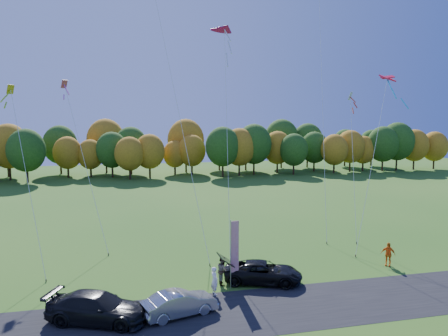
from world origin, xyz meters
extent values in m
plane|color=#235516|center=(0.00, 0.00, 0.00)|extent=(160.00, 160.00, 0.00)
cube|color=black|center=(0.00, -4.00, 0.01)|extent=(90.00, 6.00, 0.01)
imported|color=black|center=(1.20, -0.07, 0.71)|extent=(5.62, 4.02, 1.42)
imported|color=#9F9EA3|center=(-4.81, -3.60, 0.69)|extent=(4.41, 2.56, 1.38)
imported|color=black|center=(-9.17, -3.37, 0.79)|extent=(5.90, 4.16, 1.59)
imported|color=white|center=(-2.33, -1.19, 0.87)|extent=(0.56, 0.72, 1.74)
imported|color=gray|center=(-1.46, 0.31, 0.92)|extent=(0.74, 0.93, 1.85)
imported|color=orange|center=(11.22, 0.96, 0.88)|extent=(1.05, 1.00, 1.75)
cylinder|color=#999999|center=(-1.11, -0.45, 2.23)|extent=(0.06, 0.06, 4.45)
cube|color=red|center=(-0.84, -0.40, 2.67)|extent=(0.55, 0.12, 3.34)
cube|color=navy|center=(-0.84, -0.37, 3.91)|extent=(0.55, 0.11, 0.87)
cylinder|color=#4C3F33|center=(-1.56, 3.98, 0.10)|extent=(0.08, 0.08, 0.20)
cylinder|color=#4C3F33|center=(9.43, 7.16, 0.10)|extent=(0.08, 0.08, 0.20)
cylinder|color=#4C3F33|center=(-0.46, 2.12, 0.10)|extent=(0.08, 0.08, 0.20)
cone|color=#B50B52|center=(1.24, 11.01, 18.53)|extent=(2.38, 1.82, 2.61)
cylinder|color=#4C3F33|center=(9.97, 3.34, 0.10)|extent=(0.08, 0.08, 0.20)
cube|color=#FF1C3F|center=(15.98, 9.05, 14.43)|extent=(3.55, 1.23, 1.33)
cylinder|color=#4C3F33|center=(-12.78, 3.38, 0.10)|extent=(0.08, 0.08, 0.20)
cube|color=gold|center=(-15.75, 9.92, 13.00)|extent=(1.17, 1.17, 1.39)
cylinder|color=#4C3F33|center=(11.92, 6.51, 0.10)|extent=(0.08, 0.08, 0.20)
cube|color=silver|center=(13.57, 11.29, 12.93)|extent=(1.31, 1.31, 1.55)
cylinder|color=#4C3F33|center=(-8.88, 8.29, 0.10)|extent=(0.08, 0.08, 0.20)
cube|color=#C54143|center=(-12.53, 15.87, 13.91)|extent=(1.26, 1.26, 1.49)
camera|label=1|loc=(-7.82, -26.51, 10.78)|focal=35.00mm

